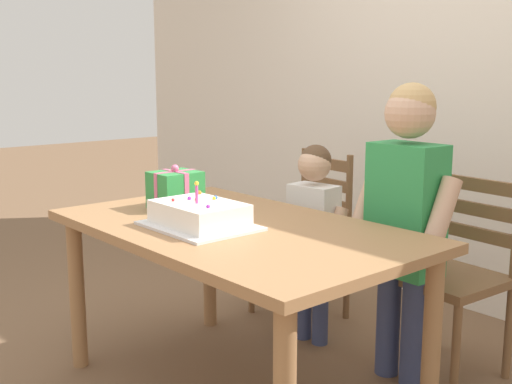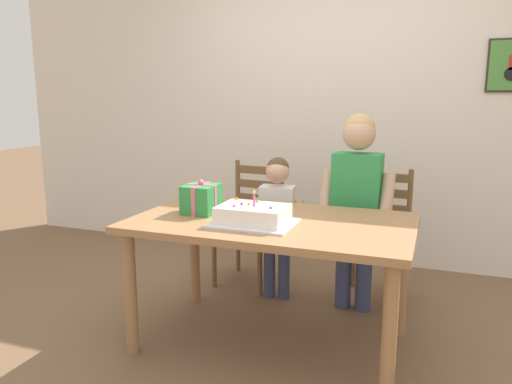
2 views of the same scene
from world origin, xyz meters
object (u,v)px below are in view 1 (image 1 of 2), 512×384
object	(u,v)px
birthday_cake	(199,215)
chair_right	(455,273)
gift_box_red_large	(175,190)
child_younger	(313,224)
dining_table	(236,247)
chair_left	(305,234)
child_older	(406,204)

from	to	relation	value
birthday_cake	chair_right	bearing A→B (deg)	62.12
gift_box_red_large	child_younger	distance (m)	0.72
birthday_cake	chair_right	xyz separation A→B (m)	(0.54, 1.01, -0.32)
dining_table	chair_left	world-z (taller)	chair_left
chair_left	child_younger	bearing A→B (deg)	-39.45
gift_box_red_large	chair_right	size ratio (longest dim) A/B	0.23
dining_table	gift_box_red_large	world-z (taller)	gift_box_red_large
chair_right	child_older	xyz separation A→B (m)	(-0.11, -0.24, 0.33)
gift_box_red_large	chair_left	distance (m)	0.94
chair_right	child_younger	world-z (taller)	child_younger
chair_left	child_older	world-z (taller)	child_older
gift_box_red_large	child_older	size ratio (longest dim) A/B	0.16
dining_table	birthday_cake	xyz separation A→B (m)	(-0.06, -0.14, 0.14)
gift_box_red_large	child_older	world-z (taller)	child_older
chair_right	child_younger	size ratio (longest dim) A/B	0.91
child_younger	birthday_cake	bearing A→B (deg)	-81.45
chair_right	child_older	distance (m)	0.42
dining_table	chair_left	size ratio (longest dim) A/B	1.68
dining_table	child_younger	distance (m)	0.67
gift_box_red_large	chair_left	xyz separation A→B (m)	(-0.03, 0.87, -0.36)
dining_table	child_younger	size ratio (longest dim) A/B	1.53
birthday_cake	child_younger	bearing A→B (deg)	98.55
gift_box_red_large	birthday_cake	bearing A→B (deg)	-20.44
child_older	chair_right	bearing A→B (deg)	65.00
chair_right	child_older	bearing A→B (deg)	-115.00
gift_box_red_large	chair_right	distance (m)	1.32
chair_left	child_older	xyz separation A→B (m)	(0.83, -0.24, 0.33)
child_older	gift_box_red_large	bearing A→B (deg)	-141.74
dining_table	gift_box_red_large	bearing A→B (deg)	179.31
chair_left	child_younger	distance (m)	0.40
chair_right	child_older	size ratio (longest dim) A/B	0.70
chair_right	child_older	world-z (taller)	child_older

